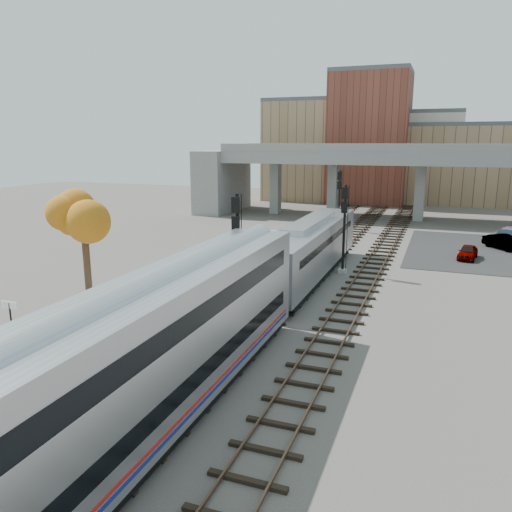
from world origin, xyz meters
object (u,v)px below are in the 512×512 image
Objects in this scene: car_b at (504,242)px; signal_mast_near at (237,255)px; signal_mast_far at (339,202)px; tree at (83,217)px; signal_mast_mid at (344,231)px; locomotive at (310,248)px; coach at (124,375)px; car_a at (468,252)px; car_c at (506,235)px.

signal_mast_near is at bearing -162.01° from car_b.
signal_mast_far is 1.63× the size of car_b.
signal_mast_mid is at bearing 42.11° from tree.
locomotive is 15.57m from tree.
car_b is (16.43, 24.47, -2.69)m from signal_mast_near.
coach is at bearing -90.00° from locomotive.
locomotive is 5.53× the size of car_a.
signal_mast_near reaches higher than locomotive.
signal_mast_near is at bearing 8.38° from tree.
car_a is 9.90m from car_c.
coach is (-0.00, -22.61, 0.52)m from locomotive.
signal_mast_near is 9.79m from tree.
locomotive is 15.42m from car_a.
coach is 3.62× the size of signal_mast_near.
coach is 3.51× the size of tree.
tree reaches higher than locomotive.
signal_mast_mid is at bearing -170.39° from car_b.
car_c reaches higher than car_a.
signal_mast_mid is (2.00, 24.96, 0.44)m from coach.
car_a is (22.69, 20.53, -4.66)m from tree.
car_c is (17.02, -1.33, -2.51)m from signal_mast_far.
locomotive is 24.77m from car_c.
locomotive reaches higher than car_c.
car_a is at bearing 55.42° from signal_mast_near.
car_c is at bearing 48.20° from tree.
car_a is (11.09, 10.58, -1.65)m from locomotive.
car_c is (14.92, 19.71, -1.57)m from locomotive.
signal_mast_mid is at bearing -77.63° from signal_mast_far.
signal_mast_mid is at bearing -128.49° from car_a.
car_a is at bearing -159.40° from car_b.
signal_mast_near is at bearing -90.00° from signal_mast_far.
car_b is at bearing 47.74° from signal_mast_mid.
signal_mast_far reaches higher than car_c.
car_b is (14.33, 15.92, -1.57)m from locomotive.
signal_mast_near is 1.04× the size of signal_mast_mid.
car_b is at bearing -77.11° from car_c.
signal_mast_near reaches higher than signal_mast_far.
car_a is at bearing 42.17° from signal_mast_mid.
coach is at bearing -87.70° from car_c.
signal_mast_near is 23.40m from car_a.
locomotive is 0.76× the size of coach.
locomotive is at bearing -84.30° from signal_mast_far.
locomotive is 2.86× the size of signal_mast_mid.
tree reaches higher than car_c.
car_a is at bearing 71.53° from coach.
signal_mast_far is 17.25m from car_c.
coach reaches higher than car_c.
car_c is at bearing 52.88° from locomotive.
signal_mast_far is (-2.10, 21.04, 0.94)m from locomotive.
car_a is (9.09, 8.23, -2.61)m from signal_mast_mid.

